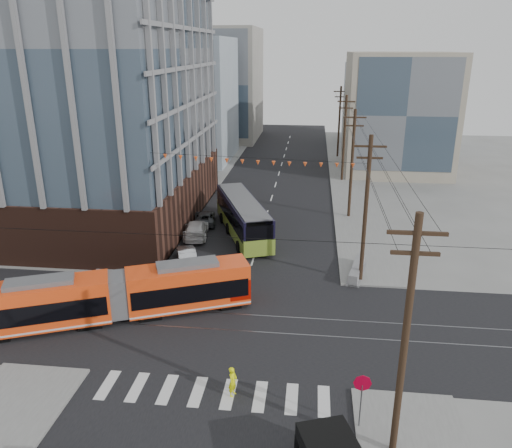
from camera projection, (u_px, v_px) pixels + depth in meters
The scene contains 16 objects.
ground at pixel (224, 359), 28.20m from camera, with size 160.00×160.00×0.00m, color slate.
office_building at pixel (34, 73), 47.30m from camera, with size 30.00×25.00×28.60m, color #381E16.
bg_bldg_nw_near at pixel (172, 100), 75.68m from camera, with size 18.00×16.00×18.00m, color #8C99A5.
bg_bldg_ne_near at pixel (398, 113), 68.72m from camera, with size 14.00×14.00×16.00m, color gray.
bg_bldg_nw_far at pixel (216, 84), 93.74m from camera, with size 16.00×18.00×20.00m, color gray.
bg_bldg_ne_far at pixel (391, 105), 87.55m from camera, with size 16.00×16.00×14.00m, color #8C99A5.
utility_pole_near at pixel (405, 344), 19.82m from camera, with size 0.30×0.30×11.00m, color black.
utility_pole_far at pixel (339, 122), 77.85m from camera, with size 0.30×0.30×11.00m, color black.
streetcar at pixel (118, 296), 31.86m from camera, with size 16.96×2.39×3.27m, color #FF4815, non-canonical shape.
city_bus at pixel (243, 217), 46.30m from camera, with size 2.69×12.40×3.51m, color black, non-canonical shape.
parked_car_silver at pixel (187, 255), 40.47m from camera, with size 1.42×4.08×1.35m, color silver.
parked_car_white at pixel (196, 229), 46.04m from camera, with size 2.10×5.16×1.50m, color silver.
parked_car_grey at pixel (204, 218), 49.53m from camera, with size 2.04×4.43×1.23m, color #42484C.
pedestrian at pixel (233, 382), 24.97m from camera, with size 0.59×0.39×1.63m, color #F7FF09.
stop_sign at pixel (361, 404), 22.59m from camera, with size 0.82×0.82×2.71m, color #A8001F, non-canonical shape.
jersey_barrier at pixel (357, 270), 38.38m from camera, with size 0.99×4.40×0.88m, color gray.
Camera 1 is at (4.58, -23.64, 16.63)m, focal length 35.00 mm.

